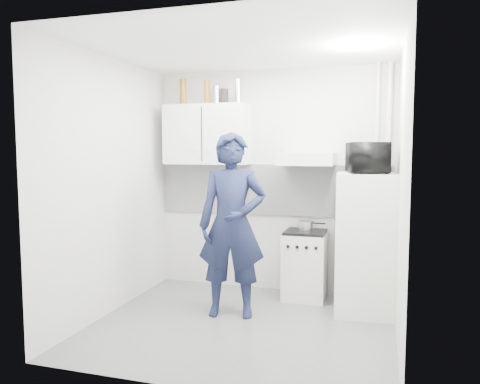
# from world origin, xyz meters

# --- Properties ---
(floor) EXTENTS (2.80, 2.80, 0.00)m
(floor) POSITION_xyz_m (0.00, 0.00, 0.00)
(floor) COLOR #5E5F5C
(floor) RESTS_ON ground
(ceiling) EXTENTS (2.80, 2.80, 0.00)m
(ceiling) POSITION_xyz_m (0.00, 0.00, 2.60)
(ceiling) COLOR white
(ceiling) RESTS_ON wall_back
(wall_back) EXTENTS (2.80, 0.00, 2.80)m
(wall_back) POSITION_xyz_m (0.00, 1.25, 1.30)
(wall_back) COLOR beige
(wall_back) RESTS_ON floor
(wall_left) EXTENTS (0.00, 2.60, 2.60)m
(wall_left) POSITION_xyz_m (-1.40, 0.00, 1.30)
(wall_left) COLOR beige
(wall_left) RESTS_ON floor
(wall_right) EXTENTS (0.00, 2.60, 2.60)m
(wall_right) POSITION_xyz_m (1.40, 0.00, 1.30)
(wall_right) COLOR beige
(wall_right) RESTS_ON floor
(person) EXTENTS (0.75, 0.57, 1.84)m
(person) POSITION_xyz_m (-0.18, 0.26, 0.92)
(person) COLOR #141A33
(person) RESTS_ON floor
(stove) EXTENTS (0.46, 0.46, 0.74)m
(stove) POSITION_xyz_m (0.44, 1.00, 0.37)
(stove) COLOR silver
(stove) RESTS_ON floor
(fridge) EXTENTS (0.63, 0.63, 1.44)m
(fridge) POSITION_xyz_m (1.10, 0.72, 0.72)
(fridge) COLOR white
(fridge) RESTS_ON floor
(stove_top) EXTENTS (0.45, 0.45, 0.03)m
(stove_top) POSITION_xyz_m (0.44, 1.00, 0.76)
(stove_top) COLOR black
(stove_top) RESTS_ON stove
(saucepan) EXTENTS (0.17, 0.17, 0.10)m
(saucepan) POSITION_xyz_m (0.44, 1.08, 0.82)
(saucepan) COLOR silver
(saucepan) RESTS_ON stove_top
(microwave) EXTENTS (0.62, 0.47, 0.31)m
(microwave) POSITION_xyz_m (1.10, 0.72, 1.59)
(microwave) COLOR black
(microwave) RESTS_ON fridge
(bottle_b) EXTENTS (0.08, 0.08, 0.31)m
(bottle_b) POSITION_xyz_m (-1.05, 1.07, 2.35)
(bottle_b) COLOR brown
(bottle_b) RESTS_ON upper_cabinet
(bottle_d) EXTENTS (0.06, 0.06, 0.28)m
(bottle_d) POSITION_xyz_m (-0.75, 1.07, 2.34)
(bottle_d) COLOR brown
(bottle_d) RESTS_ON upper_cabinet
(canister_a) EXTENTS (0.08, 0.08, 0.21)m
(canister_a) POSITION_xyz_m (-0.63, 1.07, 2.31)
(canister_a) COLOR silver
(canister_a) RESTS_ON upper_cabinet
(canister_b) EXTENTS (0.09, 0.09, 0.18)m
(canister_b) POSITION_xyz_m (-0.54, 1.07, 2.29)
(canister_b) COLOR black
(canister_b) RESTS_ON upper_cabinet
(bottle_e) EXTENTS (0.07, 0.07, 0.28)m
(bottle_e) POSITION_xyz_m (-0.37, 1.07, 2.34)
(bottle_e) COLOR silver
(bottle_e) RESTS_ON upper_cabinet
(upper_cabinet) EXTENTS (1.00, 0.35, 0.70)m
(upper_cabinet) POSITION_xyz_m (-0.75, 1.07, 1.85)
(upper_cabinet) COLOR white
(upper_cabinet) RESTS_ON wall_back
(range_hood) EXTENTS (0.60, 0.50, 0.14)m
(range_hood) POSITION_xyz_m (0.45, 1.00, 1.57)
(range_hood) COLOR silver
(range_hood) RESTS_ON wall_back
(backsplash) EXTENTS (2.74, 0.03, 0.60)m
(backsplash) POSITION_xyz_m (0.00, 1.24, 1.20)
(backsplash) COLOR white
(backsplash) RESTS_ON wall_back
(pipe_a) EXTENTS (0.05, 0.05, 2.60)m
(pipe_a) POSITION_xyz_m (1.30, 1.17, 1.30)
(pipe_a) COLOR silver
(pipe_a) RESTS_ON floor
(pipe_b) EXTENTS (0.04, 0.04, 2.60)m
(pipe_b) POSITION_xyz_m (1.18, 1.17, 1.30)
(pipe_b) COLOR silver
(pipe_b) RESTS_ON floor
(ceiling_spot_fixture) EXTENTS (0.10, 0.10, 0.02)m
(ceiling_spot_fixture) POSITION_xyz_m (1.00, 0.20, 2.57)
(ceiling_spot_fixture) COLOR white
(ceiling_spot_fixture) RESTS_ON ceiling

